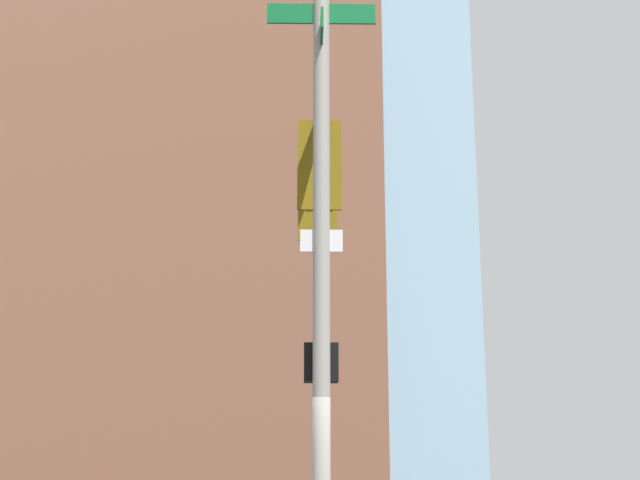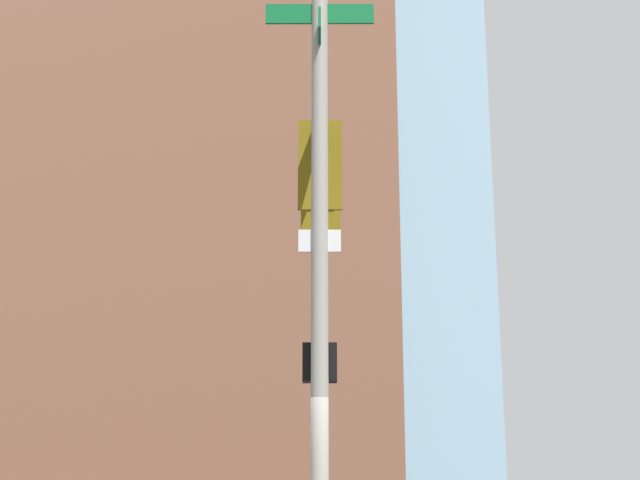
% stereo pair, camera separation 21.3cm
% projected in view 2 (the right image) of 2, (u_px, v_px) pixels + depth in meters
% --- Properties ---
extents(signal_pole_assembly, '(3.00, 3.42, 7.03)m').
position_uv_depth(signal_pole_assembly, '(320.00, 220.00, 11.07)').
color(signal_pole_assembly, '#9E998C').
rests_on(signal_pole_assembly, ground_plane).
extents(building_brick_nearside, '(25.84, 16.72, 48.32)m').
position_uv_depth(building_brick_nearside, '(136.00, 77.00, 53.11)').
color(building_brick_nearside, brown).
rests_on(building_brick_nearside, ground_plane).
extents(building_brick_midblock, '(21.84, 17.33, 48.53)m').
position_uv_depth(building_brick_midblock, '(23.00, 61.00, 51.39)').
color(building_brick_midblock, brown).
rests_on(building_brick_midblock, ground_plane).
extents(building_glass_tower, '(29.43, 31.73, 74.79)m').
position_uv_depth(building_glass_tower, '(199.00, 0.00, 70.92)').
color(building_glass_tower, '#8CB2C6').
rests_on(building_glass_tower, ground_plane).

